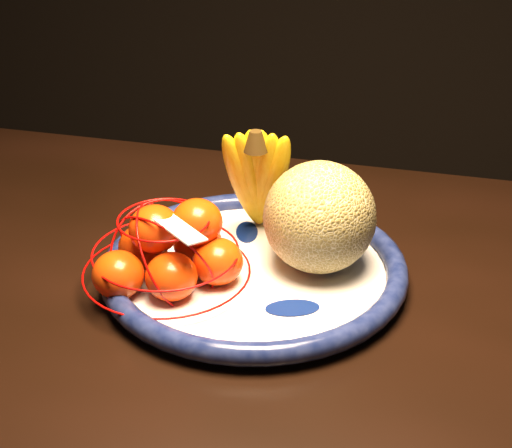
% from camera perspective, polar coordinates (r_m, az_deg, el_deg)
% --- Properties ---
extents(dining_table, '(1.59, 0.97, 0.78)m').
position_cam_1_polar(dining_table, '(0.95, -9.49, -10.46)').
color(dining_table, black).
rests_on(dining_table, ground).
extents(fruit_bowl, '(0.36, 0.36, 0.03)m').
position_cam_1_polar(fruit_bowl, '(0.94, -0.15, -3.28)').
color(fruit_bowl, white).
rests_on(fruit_bowl, dining_table).
extents(cantaloupe, '(0.13, 0.13, 0.13)m').
position_cam_1_polar(cantaloupe, '(0.91, 4.64, 0.50)').
color(cantaloupe, olive).
rests_on(cantaloupe, fruit_bowl).
extents(banana_bunch, '(0.11, 0.11, 0.17)m').
position_cam_1_polar(banana_bunch, '(0.97, 0.11, 3.58)').
color(banana_bunch, gold).
rests_on(banana_bunch, fruit_bowl).
extents(mandarin_bag, '(0.25, 0.25, 0.12)m').
position_cam_1_polar(mandarin_bag, '(0.90, -6.24, -1.99)').
color(mandarin_bag, '#FF3A00').
rests_on(mandarin_bag, fruit_bowl).
extents(price_tag, '(0.07, 0.06, 0.01)m').
position_cam_1_polar(price_tag, '(0.85, -5.73, -0.26)').
color(price_tag, white).
rests_on(price_tag, mandarin_bag).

